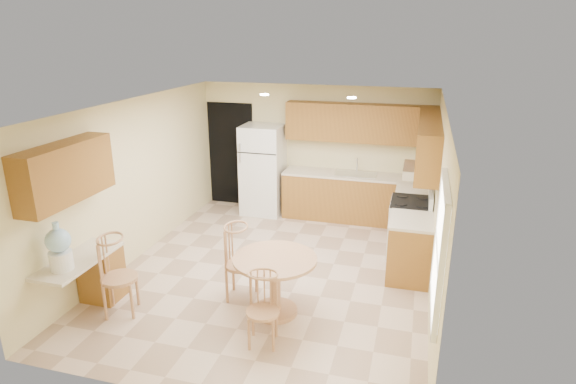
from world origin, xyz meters
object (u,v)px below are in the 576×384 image
(chair_table_b, at_px, (260,307))
(water_crock, at_px, (59,248))
(dining_table, at_px, (275,277))
(stove, at_px, (410,227))
(chair_desk, at_px, (113,272))
(chair_table_a, at_px, (238,258))
(refrigerator, at_px, (263,170))

(chair_table_b, bearing_deg, water_crock, -5.27)
(dining_table, bearing_deg, stove, 54.62)
(stove, height_order, chair_desk, stove)
(chair_table_a, relative_size, chair_table_b, 1.18)
(refrigerator, bearing_deg, stove, -22.99)
(chair_table_a, height_order, chair_table_b, chair_table_a)
(chair_desk, bearing_deg, refrigerator, 150.91)
(dining_table, height_order, chair_desk, chair_desk)
(stove, xyz_separation_m, chair_table_a, (-2.13, -2.07, 0.16))
(chair_table_b, bearing_deg, dining_table, -96.25)
(refrigerator, bearing_deg, chair_desk, -98.41)
(dining_table, distance_m, chair_desk, 2.00)
(chair_desk, bearing_deg, dining_table, 87.33)
(dining_table, height_order, water_crock, water_crock)
(stove, distance_m, chair_table_a, 2.97)
(dining_table, bearing_deg, chair_table_b, -86.10)
(refrigerator, relative_size, water_crock, 2.94)
(chair_table_b, bearing_deg, refrigerator, -82.26)
(chair_desk, relative_size, water_crock, 1.74)
(refrigerator, bearing_deg, water_crock, -103.48)
(refrigerator, bearing_deg, chair_table_b, -72.11)
(stove, bearing_deg, chair_table_b, -117.34)
(stove, xyz_separation_m, water_crock, (-3.92, -3.16, 0.57))
(stove, distance_m, water_crock, 5.07)
(chair_table_a, bearing_deg, refrigerator, -173.68)
(dining_table, relative_size, chair_table_b, 1.21)
(chair_desk, distance_m, water_crock, 0.69)
(refrigerator, height_order, chair_table_a, refrigerator)
(dining_table, relative_size, chair_table_a, 1.02)
(stove, relative_size, chair_table_a, 1.06)
(refrigerator, xyz_separation_m, stove, (2.88, -1.22, -0.41))
(chair_desk, bearing_deg, chair_table_a, 99.01)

